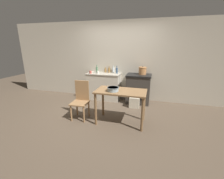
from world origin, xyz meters
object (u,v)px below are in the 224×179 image
(flour_sack, at_px, (134,102))
(bottle_mid_left, at_px, (97,70))
(mixing_bowl_large, at_px, (113,89))
(chair, at_px, (81,99))
(work_table, at_px, (121,96))
(bottle_center, at_px, (105,70))
(stove, at_px, (138,89))
(bottle_far_left, at_px, (117,70))
(bottle_center_left, at_px, (113,70))
(cup_mid_right, at_px, (90,72))
(bottle_left, at_px, (109,70))
(stock_pot, at_px, (142,71))
(cup_center_right, at_px, (98,72))

(flour_sack, xyz_separation_m, bottle_mid_left, (-1.38, 0.56, 0.84))
(mixing_bowl_large, bearing_deg, chair, 174.40)
(work_table, xyz_separation_m, flour_sack, (0.20, 0.99, -0.51))
(mixing_bowl_large, relative_size, bottle_center, 1.51)
(stove, distance_m, bottle_center, 1.28)
(flour_sack, xyz_separation_m, bottle_center, (-1.10, 0.65, 0.80))
(bottle_far_left, xyz_separation_m, bottle_center_left, (-0.15, 0.11, -0.01))
(mixing_bowl_large, bearing_deg, cup_mid_right, 129.35)
(bottle_far_left, distance_m, bottle_mid_left, 0.70)
(mixing_bowl_large, xyz_separation_m, cup_mid_right, (-1.15, 1.41, 0.09))
(bottle_far_left, height_order, bottle_center_left, bottle_far_left)
(flour_sack, height_order, bottle_left, bottle_left)
(stock_pot, bearing_deg, bottle_left, 172.51)
(work_table, relative_size, bottle_left, 5.11)
(stock_pot, relative_size, bottle_center, 1.43)
(stove, height_order, bottle_center_left, bottle_center_left)
(flour_sack, bearing_deg, bottle_center, 149.48)
(chair, distance_m, bottle_left, 1.74)
(bottle_center_left, bearing_deg, stock_pot, -9.70)
(stove, height_order, cup_mid_right, cup_mid_right)
(work_table, height_order, mixing_bowl_large, mixing_bowl_large)
(flour_sack, bearing_deg, cup_mid_right, 167.87)
(stock_pot, height_order, bottle_center, stock_pot)
(work_table, distance_m, chair, 1.03)
(flour_sack, distance_m, mixing_bowl_large, 1.33)
(stock_pot, height_order, bottle_far_left, stock_pot)
(work_table, height_order, flour_sack, work_table)
(bottle_far_left, bearing_deg, stock_pot, -4.07)
(mixing_bowl_large, height_order, bottle_center, bottle_center)
(work_table, height_order, bottle_mid_left, bottle_mid_left)
(flour_sack, xyz_separation_m, bottle_center_left, (-0.83, 0.67, 0.83))
(stock_pot, xyz_separation_m, cup_center_right, (-1.40, -0.19, -0.09))
(chair, bearing_deg, stock_pot, 44.67)
(stove, distance_m, bottle_far_left, 0.91)
(bottle_far_left, distance_m, bottle_center_left, 0.18)
(bottle_center, bearing_deg, bottle_far_left, -12.10)
(cup_center_right, relative_size, cup_mid_right, 1.14)
(work_table, xyz_separation_m, cup_mid_right, (-1.31, 1.32, 0.27))
(bottle_far_left, xyz_separation_m, bottle_mid_left, (-0.70, -0.00, 0.00))
(flour_sack, bearing_deg, mixing_bowl_large, -108.61)
(work_table, xyz_separation_m, cup_center_right, (-1.05, 1.30, 0.27))
(work_table, bearing_deg, bottle_center_left, 110.70)
(mixing_bowl_large, bearing_deg, bottle_far_left, 100.99)
(bottle_left, distance_m, bottle_center_left, 0.14)
(flour_sack, relative_size, mixing_bowl_large, 1.17)
(stove, relative_size, bottle_center, 5.17)
(chair, bearing_deg, flour_sack, 36.33)
(mixing_bowl_large, bearing_deg, bottle_center_left, 104.93)
(bottle_far_left, bearing_deg, bottle_center_left, 143.83)
(work_table, distance_m, bottle_center, 1.90)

